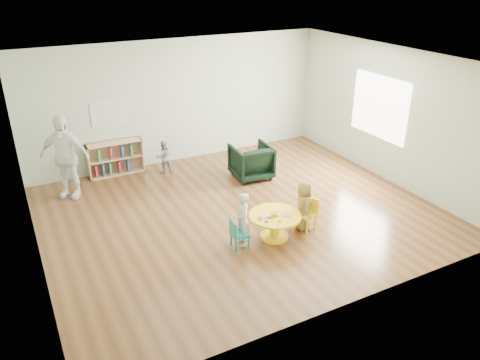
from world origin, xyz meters
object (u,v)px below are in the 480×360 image
at_px(activity_table, 275,222).
at_px(armchair, 251,161).
at_px(bookshelf, 115,158).
at_px(child_left, 243,220).
at_px(kid_chair_left, 238,233).
at_px(toddler, 164,157).
at_px(kid_chair_right, 308,213).
at_px(adult_caretaker, 65,157).
at_px(child_right, 303,206).

distance_m(activity_table, armchair, 2.51).
bearing_deg(bookshelf, child_left, -73.43).
distance_m(kid_chair_left, armchair, 2.81).
height_order(activity_table, bookshelf, bookshelf).
bearing_deg(toddler, activity_table, 105.67).
bearing_deg(child_left, toddler, -162.65).
xyz_separation_m(kid_chair_right, armchair, (0.17, 2.35, 0.06)).
relative_size(kid_chair_left, toddler, 0.69).
bearing_deg(kid_chair_right, kid_chair_left, 71.47).
bearing_deg(child_left, adult_caretaker, -130.58).
distance_m(bookshelf, armchair, 3.01).
height_order(bookshelf, toddler, toddler).
height_order(kid_chair_right, adult_caretaker, adult_caretaker).
xyz_separation_m(bookshelf, adult_caretaker, (-1.08, -0.66, 0.48)).
bearing_deg(adult_caretaker, kid_chair_right, -10.30).
distance_m(kid_chair_right, adult_caretaker, 4.79).
height_order(kid_chair_left, bookshelf, bookshelf).
bearing_deg(child_left, armchair, 162.78).
xyz_separation_m(child_right, toddler, (-1.34, 3.45, -0.08)).
height_order(activity_table, armchair, armchair).
distance_m(bookshelf, adult_caretaker, 1.35).
bearing_deg(kid_chair_right, activity_table, 72.25).
relative_size(kid_chair_left, adult_caretaker, 0.31).
relative_size(child_left, toddler, 1.23).
bearing_deg(armchair, child_right, 87.80).
height_order(kid_chair_right, toddler, toddler).
height_order(child_left, adult_caretaker, adult_caretaker).
bearing_deg(bookshelf, kid_chair_right, -58.50).
bearing_deg(toddler, bookshelf, -20.52).
xyz_separation_m(kid_chair_left, child_left, (0.12, 0.05, 0.19)).
bearing_deg(adult_caretaker, child_right, -10.72).
height_order(kid_chair_left, kid_chair_right, kid_chair_right).
height_order(armchair, toddler, toddler).
relative_size(kid_chair_right, armchair, 0.70).
bearing_deg(kid_chair_right, toddler, 3.80).
distance_m(armchair, toddler, 1.95).
relative_size(child_right, toddler, 1.20).
height_order(child_left, toddler, child_left).
bearing_deg(activity_table, child_left, 173.69).
relative_size(kid_chair_left, kid_chair_right, 0.90).
xyz_separation_m(toddler, adult_caretaker, (-2.06, -0.22, 0.47)).
xyz_separation_m(armchair, adult_caretaker, (-3.65, 0.90, 0.47)).
distance_m(kid_chair_left, child_right, 1.31).
bearing_deg(child_left, kid_chair_right, 101.96).
xyz_separation_m(activity_table, child_right, (0.59, 0.03, 0.15)).
height_order(bookshelf, child_right, child_right).
bearing_deg(armchair, bookshelf, -27.36).
relative_size(bookshelf, child_left, 1.29).
height_order(activity_table, kid_chair_left, kid_chair_left).
relative_size(kid_chair_left, child_left, 0.56).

